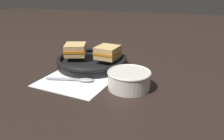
% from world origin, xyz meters
% --- Properties ---
extents(ground_plane, '(4.00, 4.00, 0.00)m').
position_xyz_m(ground_plane, '(0.00, 0.00, 0.00)').
color(ground_plane, black).
extents(napkin, '(0.26, 0.23, 0.00)m').
position_xyz_m(napkin, '(-0.07, -0.04, 0.00)').
color(napkin, white).
rests_on(napkin, ground_plane).
extents(soup_bowl, '(0.14, 0.14, 0.06)m').
position_xyz_m(soup_bowl, '(0.12, -0.04, 0.03)').
color(soup_bowl, silver).
rests_on(soup_bowl, ground_plane).
extents(spoon, '(0.17, 0.05, 0.01)m').
position_xyz_m(spoon, '(-0.05, -0.04, 0.01)').
color(spoon, '#B7B7BC').
rests_on(spoon, napkin).
extents(skillet, '(0.33, 0.33, 0.04)m').
position_xyz_m(skillet, '(-0.07, 0.12, 0.02)').
color(skillet, black).
rests_on(skillet, ground_plane).
extents(sandwich_near_left, '(0.09, 0.10, 0.05)m').
position_xyz_m(sandwich_near_left, '(0.00, 0.12, 0.06)').
color(sandwich_near_left, '#DBB26B').
rests_on(sandwich_near_left, skillet).
extents(sandwich_near_right, '(0.10, 0.11, 0.05)m').
position_xyz_m(sandwich_near_right, '(-0.13, 0.11, 0.06)').
color(sandwich_near_right, '#DBB26B').
rests_on(sandwich_near_right, skillet).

